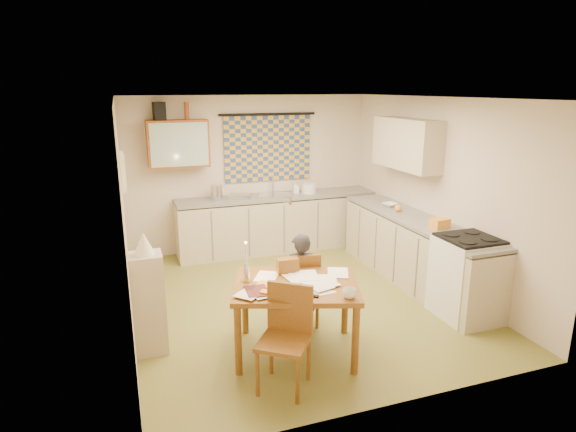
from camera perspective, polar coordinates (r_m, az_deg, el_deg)
name	(u,v)px	position (r m, az deg, el deg)	size (l,w,h in m)	color
floor	(297,300)	(6.24, 1.12, -9.88)	(4.00, 4.50, 0.02)	olive
ceiling	(298,97)	(5.66, 1.25, 13.94)	(4.00, 4.50, 0.02)	white
wall_back	(250,173)	(7.94, -4.53, 5.06)	(4.00, 0.02, 2.50)	beige
wall_front	(398,268)	(3.88, 12.95, -6.03)	(4.00, 0.02, 2.50)	beige
wall_left	(123,218)	(5.48, -18.95, -0.27)	(0.02, 4.50, 2.50)	beige
wall_right	(438,192)	(6.77, 17.35, 2.69)	(0.02, 4.50, 2.50)	beige
window_blind	(268,149)	(7.92, -2.40, 8.00)	(1.45, 0.03, 1.05)	navy
curtain_rod	(268,114)	(7.85, -2.40, 11.97)	(0.04, 0.04, 1.60)	black
wall_cabinet	(178,144)	(7.47, -12.90, 8.37)	(0.90, 0.34, 0.70)	brown
wall_cabinet_glass	(179,145)	(7.31, -12.74, 8.24)	(0.84, 0.02, 0.64)	#99B2A5
upper_cabinet_right	(407,144)	(7.02, 13.88, 8.32)	(0.34, 1.30, 0.70)	tan
framed_print	(123,171)	(5.78, -18.99, 5.07)	(0.04, 0.50, 0.40)	beige
print_canvas	(125,171)	(5.78, -18.74, 5.09)	(0.01, 0.42, 0.32)	silver
counter_back	(278,223)	(7.93, -1.15, -0.83)	(3.30, 0.62, 0.92)	tan
counter_right	(414,251)	(6.81, 14.70, -4.03)	(0.62, 2.95, 0.92)	tan
stove	(466,277)	(6.01, 20.33, -6.78)	(0.62, 0.62, 0.97)	white
sink	(276,198)	(7.81, -1.44, 2.17)	(0.55, 0.45, 0.10)	silver
tap	(273,185)	(7.94, -1.80, 3.71)	(0.03, 0.03, 0.28)	silver
dish_rack	(240,196)	(7.64, -5.70, 2.34)	(0.35, 0.30, 0.06)	silver
kettle	(217,192)	(7.54, -8.47, 2.79)	(0.18, 0.18, 0.24)	silver
mixing_bowl	(309,188)	(7.97, 2.46, 3.31)	(0.24, 0.24, 0.16)	white
soap_bottle	(296,187)	(7.94, 0.94, 3.40)	(0.10, 0.10, 0.19)	white
bowl	(390,205)	(7.23, 11.96, 1.31)	(0.25, 0.25, 0.05)	white
orange_bag	(440,223)	(6.27, 17.54, -0.83)	(0.22, 0.16, 0.12)	orange
fruit_orange	(398,208)	(6.94, 12.92, 0.91)	(0.10, 0.10, 0.10)	orange
speaker	(159,111)	(7.41, -15.03, 11.92)	(0.16, 0.20, 0.26)	black
bottle_green	(164,111)	(7.42, -14.51, 11.96)	(0.07, 0.07, 0.26)	#195926
bottle_brown	(187,111)	(7.45, -11.92, 12.12)	(0.07, 0.07, 0.26)	brown
dining_table	(296,318)	(4.94, 0.94, -11.95)	(1.44, 1.26, 0.75)	brown
chair_far	(299,301)	(5.53, 1.36, -10.07)	(0.45, 0.45, 0.88)	brown
chair_near	(284,358)	(4.46, -0.44, -16.46)	(0.59, 0.59, 0.93)	brown
person	(300,281)	(5.34, 1.42, -7.76)	(0.44, 0.32, 1.10)	black
shelf_stand	(149,304)	(5.08, -16.19, -9.95)	(0.32, 0.30, 1.05)	tan
lampshade	(144,243)	(4.86, -16.73, -3.14)	(0.20, 0.20, 0.22)	beige
letter_rack	(288,266)	(5.00, -0.04, -5.93)	(0.22, 0.10, 0.16)	brown
mug	(349,293)	(4.48, 7.28, -9.07)	(0.12, 0.12, 0.09)	white
magazine	(246,293)	(4.55, -5.02, -9.07)	(0.23, 0.29, 0.03)	maroon
book	(255,286)	(4.71, -3.92, -8.24)	(0.32, 0.32, 0.02)	orange
orange_box	(267,293)	(4.52, -2.50, -9.14)	(0.12, 0.08, 0.04)	orange
eyeglasses	(312,296)	(4.50, 2.84, -9.42)	(0.13, 0.04, 0.02)	black
candle_holder	(247,273)	(4.79, -4.92, -6.79)	(0.06, 0.06, 0.18)	silver
candle	(246,253)	(4.75, -5.01, -4.44)	(0.02, 0.02, 0.22)	white
candle_flame	(246,243)	(4.67, -5.02, -3.18)	(0.02, 0.02, 0.02)	#FFCC66
papers	(297,283)	(4.75, 1.10, -8.00)	(1.33, 0.79, 0.02)	white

